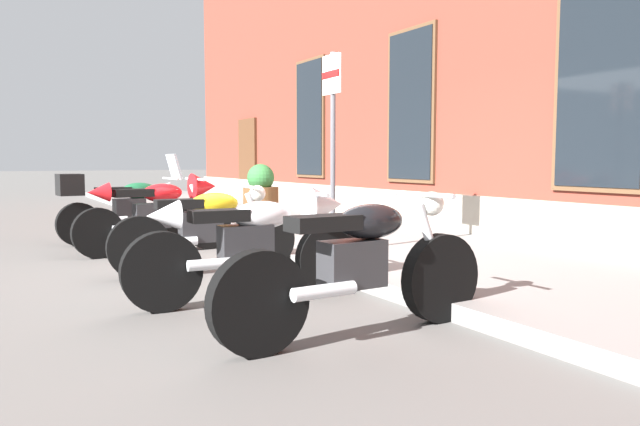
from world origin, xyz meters
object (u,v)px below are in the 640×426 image
Objects in this scene: motorcycle_red_sport at (162,210)px; motorcycle_yellow_naked at (207,229)px; motorcycle_black_naked at (361,266)px; parking_sign at (332,123)px; motorcycle_green_touring at (124,206)px; motorcycle_white_sport at (260,238)px; barrel_planter at (261,202)px.

motorcycle_yellow_naked is at bearing 1.81° from motorcycle_red_sport.
motorcycle_black_naked is (4.42, 0.20, -0.08)m from motorcycle_red_sport.
motorcycle_green_touring is at bearing -151.16° from parking_sign.
motorcycle_red_sport is 4.43m from motorcycle_black_naked.
motorcycle_red_sport is at bearing 9.34° from motorcycle_green_touring.
motorcycle_white_sport is 3.78m from barrel_planter.
motorcycle_red_sport is at bearing -178.19° from motorcycle_yellow_naked.
motorcycle_yellow_naked is 0.89× the size of parking_sign.
motorcycle_green_touring is 4.40m from motorcycle_white_sport.
motorcycle_white_sport is 2.24m from parking_sign.
parking_sign is (-2.59, 1.30, 1.14)m from motorcycle_black_naked.
motorcycle_black_naked is 3.12m from parking_sign.
motorcycle_red_sport reaches higher than motorcycle_yellow_naked.
motorcycle_yellow_naked is 1.46m from motorcycle_white_sport.
parking_sign reaches higher than motorcycle_yellow_naked.
motorcycle_green_touring is at bearing -175.90° from motorcycle_black_naked.
motorcycle_red_sport is 1.02× the size of motorcycle_yellow_naked.
motorcycle_white_sport is at bearing -23.86° from barrel_planter.
barrel_planter reaches higher than motorcycle_black_naked.
motorcycle_white_sport is at bearing -0.92° from motorcycle_yellow_naked.
motorcycle_green_touring is 0.94× the size of parking_sign.
motorcycle_red_sport is 2.05× the size of barrel_planter.
motorcycle_white_sport is 0.94× the size of parking_sign.
motorcycle_green_touring reaches higher than motorcycle_yellow_naked.
motorcycle_black_naked is at bearing 7.37° from motorcycle_white_sport.
motorcycle_yellow_naked is 2.77m from motorcycle_black_naked.
motorcycle_green_touring is 1.04× the size of motorcycle_red_sport.
motorcycle_red_sport is 0.96× the size of motorcycle_black_naked.
motorcycle_green_touring is 2.13× the size of barrel_planter.
barrel_planter is (-2.17, 0.05, -1.03)m from parking_sign.
motorcycle_red_sport reaches higher than motorcycle_black_naked.
parking_sign is at bearing 28.84° from motorcycle_green_touring.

